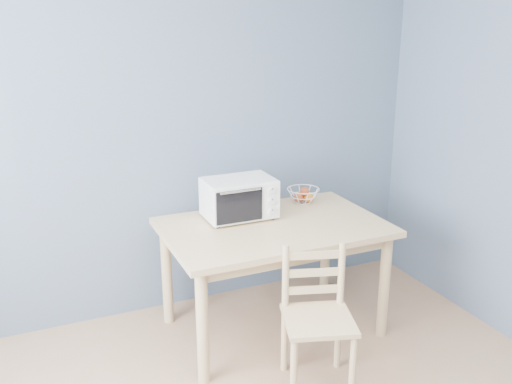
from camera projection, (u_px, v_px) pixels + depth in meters
name	position (u px, v px, depth m)	size (l,w,h in m)	color
room	(320.00, 260.00, 1.81)	(4.01, 4.51, 2.61)	#A57F5C
dining_table	(274.00, 239.00, 3.68)	(1.40, 0.90, 0.75)	tan
toaster_oven	(237.00, 198.00, 3.71)	(0.46, 0.34, 0.27)	white
fruit_basket	(303.00, 195.00, 4.04)	(0.27, 0.27, 0.12)	white
dining_chair	(317.00, 320.00, 3.20)	(0.48, 0.48, 0.81)	tan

